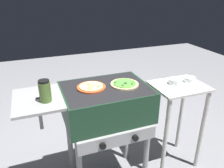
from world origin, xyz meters
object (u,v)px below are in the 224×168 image
Objects in this scene: prep_table at (176,110)px; topping_bowl_far at (175,81)px; pizza_cheese at (91,87)px; sauce_jar at (45,91)px; grill at (104,105)px; topping_bowl_near at (189,80)px; pizza_veggie at (125,84)px.

topping_bowl_far reaches higher than prep_table.
sauce_jar is at bearing -164.73° from pizza_cheese.
topping_bowl_far is (-0.02, 0.04, 0.26)m from prep_table.
grill reaches higher than prep_table.
sauce_jar is (-0.33, -0.09, 0.06)m from pizza_cheese.
grill is 6.55× the size of sauce_jar.
sauce_jar is at bearing -176.70° from prep_table.
sauce_jar reaches higher than topping_bowl_near.
pizza_cheese is 1.80× the size of topping_bowl_far.
pizza_cheese is at bearing -179.18° from topping_bowl_far.
topping_bowl_near is 0.84× the size of topping_bowl_far.
grill is at bearing -176.36° from topping_bowl_far.
sauce_jar is (-0.42, -0.06, 0.22)m from grill.
topping_bowl_far is at bearing 3.64° from grill.
pizza_cheese is 1.43× the size of sauce_jar.
topping_bowl_far is (0.50, 0.05, -0.07)m from pizza_veggie.
pizza_cheese is at bearing 171.96° from pizza_veggie.
pizza_cheese is 2.15× the size of topping_bowl_near.
sauce_jar reaches higher than pizza_veggie.
grill is 4.56× the size of pizza_veggie.
topping_bowl_near is 0.14m from topping_bowl_far.
pizza_veggie is at bearing -174.70° from topping_bowl_far.
topping_bowl_far is (-0.14, 0.01, -0.00)m from topping_bowl_near.
topping_bowl_near is at bearing 2.27° from grill.
pizza_veggie is at bearing -8.04° from pizza_cheese.
topping_bowl_far is at bearing 175.70° from topping_bowl_near.
prep_table is at bearing 0.96° from pizza_veggie.
pizza_veggie is at bearing -1.47° from grill.
prep_table is 0.29m from topping_bowl_near.
grill is at bearing -19.56° from pizza_cheese.
prep_table is 8.39× the size of topping_bowl_near.
sauce_jar is 1.09m from topping_bowl_far.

